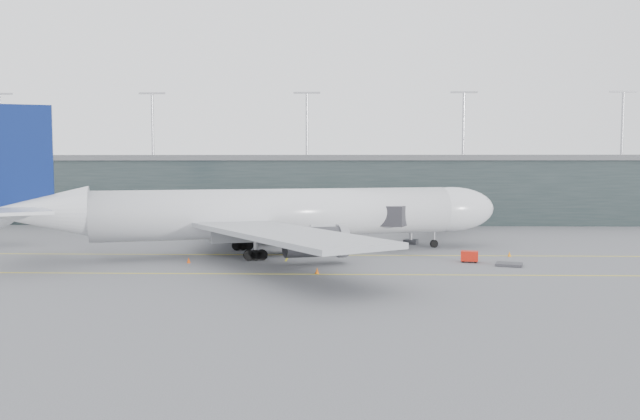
{
  "coord_description": "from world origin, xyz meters",
  "views": [
    {
      "loc": [
        12.03,
        -92.81,
        12.71
      ],
      "look_at": [
        9.45,
        -4.0,
        6.5
      ],
      "focal_mm": 35.0,
      "sensor_mm": 36.0,
      "label": 1
    }
  ],
  "objects": [
    {
      "name": "jet_bridge",
      "position": [
        27.07,
        23.44,
        5.23
      ],
      "size": [
        19.87,
        44.89,
        6.99
      ],
      "rotation": [
        0.0,
        0.0,
        -0.37
      ],
      "color": "#2F2F34",
      "rests_on": "ground"
    },
    {
      "name": "main_aircraft",
      "position": [
        2.99,
        -3.0,
        5.8
      ],
      "size": [
        71.95,
        66.26,
        20.67
      ],
      "rotation": [
        0.0,
        0.0,
        0.31
      ],
      "color": "silver",
      "rests_on": "ground"
    },
    {
      "name": "taxiline_lead_main",
      "position": [
        5.0,
        20.0,
        0.01
      ],
      "size": [
        0.25,
        60.0,
        0.02
      ],
      "primitive_type": "cube",
      "color": "yellow",
      "rests_on": "ground"
    },
    {
      "name": "cone_nose",
      "position": [
        36.26,
        -4.75,
        0.38
      ],
      "size": [
        0.48,
        0.48,
        0.77
      ],
      "primitive_type": "cone",
      "color": "orange",
      "rests_on": "ground"
    },
    {
      "name": "cone_wing_port",
      "position": [
        10.64,
        12.65,
        0.37
      ],
      "size": [
        0.47,
        0.47,
        0.74
      ],
      "primitive_type": "cone",
      "color": "orange",
      "rests_on": "ground"
    },
    {
      "name": "baggage_dolly",
      "position": [
        33.98,
        -12.98,
        0.19
      ],
      "size": [
        3.93,
        3.54,
        0.32
      ],
      "primitive_type": "cube",
      "rotation": [
        0.0,
        0.0,
        -0.34
      ],
      "color": "#36353A",
      "rests_on": "ground"
    },
    {
      "name": "taxiline_b",
      "position": [
        0.0,
        -20.0,
        0.01
      ],
      "size": [
        160.0,
        0.25,
        0.02
      ],
      "primitive_type": "cube",
      "color": "yellow",
      "rests_on": "ground"
    },
    {
      "name": "cone_wing_stbd",
      "position": [
        9.56,
        -19.59,
        0.38
      ],
      "size": [
        0.48,
        0.48,
        0.76
      ],
      "primitive_type": "cone",
      "color": "orange",
      "rests_on": "ground"
    },
    {
      "name": "gse_cart",
      "position": [
        29.51,
        -10.19,
        0.84
      ],
      "size": [
        2.5,
        1.91,
        1.51
      ],
      "rotation": [
        0.0,
        0.0,
        -0.24
      ],
      "color": "red",
      "rests_on": "ground"
    },
    {
      "name": "cone_tail",
      "position": [
        -7.65,
        -11.92,
        0.39
      ],
      "size": [
        0.49,
        0.49,
        0.78
      ],
      "primitive_type": "cone",
      "color": "#D2460B",
      "rests_on": "ground"
    },
    {
      "name": "uld_c",
      "position": [
        0.71,
        10.39,
        0.88
      ],
      "size": [
        2.07,
        1.78,
        1.68
      ],
      "rotation": [
        0.0,
        0.0,
        0.18
      ],
      "color": "#343439",
      "rests_on": "ground"
    },
    {
      "name": "terminal",
      "position": [
        -0.0,
        58.0,
        7.62
      ],
      "size": [
        240.0,
        36.0,
        29.0
      ],
      "color": "#1E2929",
      "rests_on": "ground"
    },
    {
      "name": "uld_b",
      "position": [
        -2.27,
        10.57,
        1.06
      ],
      "size": [
        2.7,
        2.44,
        2.02
      ],
      "rotation": [
        0.0,
        0.0,
        0.36
      ],
      "color": "#343439",
      "rests_on": "ground"
    },
    {
      "name": "taxiline_a",
      "position": [
        0.0,
        -4.0,
        0.01
      ],
      "size": [
        160.0,
        0.25,
        0.02
      ],
      "primitive_type": "cube",
      "color": "yellow",
      "rests_on": "ground"
    },
    {
      "name": "uld_a",
      "position": [
        -6.49,
        9.77,
        0.91
      ],
      "size": [
        2.13,
        1.82,
        1.73
      ],
      "rotation": [
        0.0,
        0.0,
        -0.17
      ],
      "color": "#343439",
      "rests_on": "ground"
    },
    {
      "name": "ground",
      "position": [
        0.0,
        0.0,
        0.0
      ],
      "size": [
        320.0,
        320.0,
        0.0
      ],
      "primitive_type": "plane",
      "color": "#57575C",
      "rests_on": "ground"
    }
  ]
}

